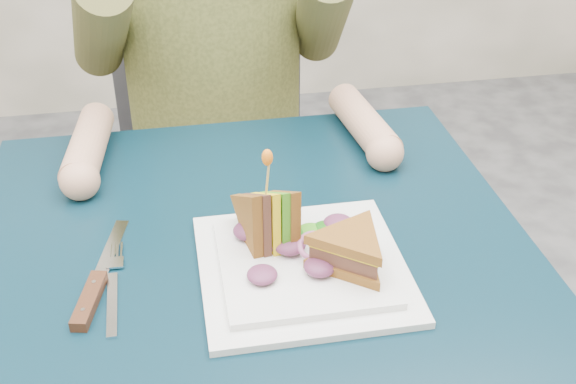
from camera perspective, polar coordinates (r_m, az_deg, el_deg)
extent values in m
cube|color=black|center=(0.97, -2.70, -5.34)|extent=(0.75, 0.75, 0.03)
cylinder|color=#595B5E|center=(1.46, -16.82, -10.12)|extent=(0.04, 0.04, 0.70)
cylinder|color=#595B5E|center=(1.50, 8.21, -7.49)|extent=(0.04, 0.04, 0.70)
cube|color=#47474C|center=(1.60, -5.36, 0.02)|extent=(0.42, 0.40, 0.04)
cube|color=#47474C|center=(1.65, -6.44, 10.73)|extent=(0.42, 0.03, 0.46)
cylinder|color=#47474C|center=(1.61, -10.80, -10.90)|extent=(0.02, 0.02, 0.43)
cylinder|color=#47474C|center=(1.63, 2.05, -9.54)|extent=(0.02, 0.02, 0.43)
cylinder|color=#47474C|center=(1.87, -11.00, -3.78)|extent=(0.02, 0.02, 0.43)
cylinder|color=#47474C|center=(1.89, -0.08, -2.70)|extent=(0.02, 0.02, 0.43)
cylinder|color=brown|center=(1.40, -6.17, 14.17)|extent=(0.34, 0.34, 0.52)
cylinder|color=brown|center=(1.31, -14.57, 12.71)|extent=(0.15, 0.39, 0.31)
cylinder|color=tan|center=(1.18, -15.53, 3.52)|extent=(0.08, 0.20, 0.06)
sphere|color=tan|center=(1.10, -16.14, 0.88)|extent=(0.06, 0.06, 0.06)
cylinder|color=brown|center=(1.34, 2.73, 14.10)|extent=(0.15, 0.39, 0.31)
cylinder|color=tan|center=(1.22, 6.00, 5.45)|extent=(0.08, 0.20, 0.06)
sphere|color=tan|center=(1.14, 7.66, 3.10)|extent=(0.06, 0.06, 0.06)
cube|color=white|center=(0.92, 1.17, -6.04)|extent=(0.26, 0.26, 0.01)
cube|color=white|center=(0.92, 1.17, -5.56)|extent=(0.21, 0.21, 0.01)
cube|color=silver|center=(0.90, -13.72, -8.60)|extent=(0.01, 0.12, 0.00)
cube|color=silver|center=(0.96, -13.52, -5.46)|extent=(0.02, 0.02, 0.00)
cube|color=silver|center=(0.98, -13.89, -4.52)|extent=(0.00, 0.03, 0.00)
cube|color=silver|center=(0.98, -13.60, -4.50)|extent=(0.00, 0.03, 0.00)
cube|color=silver|center=(0.98, -13.31, -4.48)|extent=(0.00, 0.03, 0.00)
cube|color=silver|center=(0.98, -13.02, -4.46)|extent=(0.00, 0.03, 0.00)
cube|color=silver|center=(0.99, -13.85, -4.52)|extent=(0.05, 0.14, 0.00)
cube|color=black|center=(0.90, -15.42, -8.25)|extent=(0.04, 0.10, 0.01)
cylinder|color=silver|center=(0.92, -15.09, -6.91)|extent=(0.01, 0.01, 0.00)
cylinder|color=silver|center=(0.88, -15.90, -8.96)|extent=(0.01, 0.01, 0.00)
cylinder|color=tan|center=(0.89, -1.62, 1.18)|extent=(0.01, 0.01, 0.06)
ellipsoid|color=orange|center=(0.87, -1.65, 2.75)|extent=(0.01, 0.01, 0.02)
torus|color=#9E4C7A|center=(0.91, 2.06, -4.27)|extent=(0.04, 0.04, 0.02)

